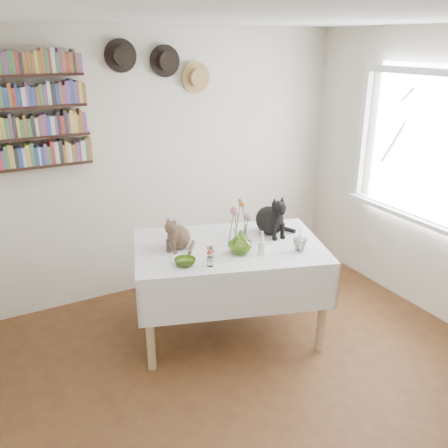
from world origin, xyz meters
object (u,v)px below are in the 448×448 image
dining_table (229,267)px  black_cat (270,213)px  tabby_cat (179,231)px  flower_vase (240,242)px  bookshelf_unit (22,112)px

dining_table → black_cat: (0.43, 0.06, 0.38)m
tabby_cat → flower_vase: (0.38, -0.33, -0.05)m
tabby_cat → black_cat: size_ratio=0.79×
flower_vase → bookshelf_unit: (-1.31, 1.21, 0.93)m
black_cat → flower_vase: bearing=-149.0°
flower_vase → bookshelf_unit: bearing=137.5°
flower_vase → bookshelf_unit: 2.01m
dining_table → bookshelf_unit: size_ratio=1.75×
dining_table → bookshelf_unit: bookshelf_unit is taller
tabby_cat → bookshelf_unit: 1.56m
tabby_cat → bookshelf_unit: size_ratio=0.29×
bookshelf_unit → dining_table: bearing=-37.9°
dining_table → bookshelf_unit: (-1.32, 1.03, 1.23)m
black_cat → flower_vase: black_cat is taller
flower_vase → bookshelf_unit: bookshelf_unit is taller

